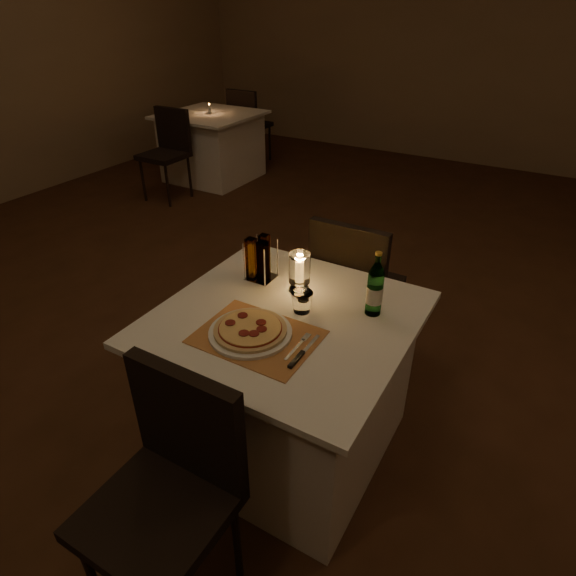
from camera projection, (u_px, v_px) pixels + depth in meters
The scene contains 18 objects.
floor at pixel (274, 408), 2.54m from camera, with size 8.00×10.00×0.02m, color #4A2A18.
wall_back at pixel (503, 33), 5.46m from camera, with size 8.00×0.02×3.00m, color #997D59.
main_table at pixel (286, 383), 2.14m from camera, with size 1.00×1.00×0.74m.
chair_near at pixel (172, 475), 1.52m from camera, with size 0.42×0.42×0.90m.
chair_far at pixel (353, 280), 2.58m from camera, with size 0.42×0.42×0.90m.
placemat at pixel (257, 337), 1.83m from camera, with size 0.45×0.34×0.00m, color #C67E44.
plate at pixel (250, 332), 1.84m from camera, with size 0.32×0.32×0.01m, color white.
pizza at pixel (250, 329), 1.83m from camera, with size 0.28×0.28×0.02m.
fork at pixel (299, 345), 1.78m from camera, with size 0.02×0.18×0.00m.
knife at pixel (300, 356), 1.72m from camera, with size 0.02×0.22×0.01m.
tumbler at pixel (302, 302), 1.96m from camera, with size 0.09×0.09×0.09m, color white, non-canonical shape.
water_bottle at pixel (375, 290), 1.91m from camera, with size 0.07×0.07×0.28m.
hurricane_candle at pixel (300, 269), 2.07m from camera, with size 0.09×0.09×0.18m.
cruet_caddy at pixel (260, 260), 2.16m from camera, with size 0.12×0.12×0.21m.
neighbor_table_left at pixel (213, 146), 5.56m from camera, with size 1.00×1.00×0.74m.
neighbor_chair_la at pixel (168, 145), 4.94m from camera, with size 0.42×0.42×0.90m.
neighbor_chair_lb at pixel (247, 119), 5.99m from camera, with size 0.42×0.42×0.90m.
neighbor_candle_left at pixel (210, 109), 5.34m from camera, with size 0.03×0.03×0.11m.
Camera 1 is at (0.99, -1.56, 1.85)m, focal length 30.00 mm.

